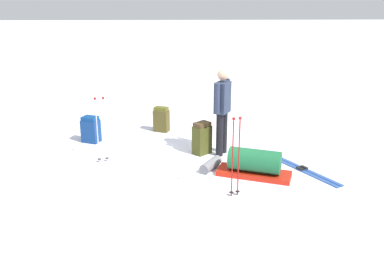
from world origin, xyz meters
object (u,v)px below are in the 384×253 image
(backpack_large_dark, at_px, (202,138))
(backpack_small_spare, at_px, (161,120))
(ski_pair_near, at_px, (302,169))
(skier_standing, at_px, (222,107))
(backpack_bright, at_px, (91,130))
(ski_poles_planted_near, at_px, (101,126))
(ski_poles_planted_far, at_px, (236,153))
(gear_sled, at_px, (254,164))
(sleeping_mat_rolled, at_px, (211,165))

(backpack_large_dark, height_order, backpack_small_spare, backpack_large_dark)
(ski_pair_near, bearing_deg, backpack_small_spare, -41.02)
(skier_standing, bearing_deg, backpack_bright, -16.05)
(skier_standing, height_order, backpack_bright, skier_standing)
(backpack_small_spare, bearing_deg, ski_poles_planted_near, 59.94)
(ski_poles_planted_far, bearing_deg, gear_sled, -120.80)
(ski_poles_planted_near, bearing_deg, skier_standing, -171.54)
(backpack_large_dark, relative_size, gear_sled, 0.48)
(backpack_large_dark, xyz_separation_m, backpack_bright, (2.33, -0.74, -0.04))
(backpack_large_dark, height_order, ski_poles_planted_far, ski_poles_planted_far)
(ski_pair_near, bearing_deg, sleeping_mat_rolled, -2.40)
(ski_pair_near, height_order, sleeping_mat_rolled, sleeping_mat_rolled)
(sleeping_mat_rolled, bearing_deg, ski_poles_planted_near, -11.92)
(ski_pair_near, relative_size, backpack_large_dark, 2.43)
(gear_sled, bearing_deg, backpack_bright, -30.16)
(backpack_bright, distance_m, ski_poles_planted_near, 1.28)
(backpack_small_spare, bearing_deg, ski_poles_planted_far, 111.43)
(backpack_bright, xyz_separation_m, sleeping_mat_rolled, (-2.45, 1.54, -0.18))
(sleeping_mat_rolled, bearing_deg, backpack_small_spare, -66.25)
(gear_sled, bearing_deg, ski_poles_planted_far, 59.20)
(ski_poles_planted_near, height_order, ski_poles_planted_far, ski_poles_planted_far)
(skier_standing, distance_m, sleeping_mat_rolled, 1.18)
(ski_poles_planted_far, bearing_deg, backpack_large_dark, -77.12)
(backpack_large_dark, distance_m, ski_poles_planted_near, 1.97)
(skier_standing, relative_size, ski_pair_near, 1.09)
(sleeping_mat_rolled, bearing_deg, skier_standing, -109.17)
(ski_pair_near, height_order, ski_poles_planted_far, ski_poles_planted_far)
(ski_poles_planted_near, xyz_separation_m, sleeping_mat_rolled, (-2.01, 0.42, -0.61))
(ski_poles_planted_far, height_order, sleeping_mat_rolled, ski_poles_planted_far)
(backpack_bright, height_order, gear_sled, backpack_bright)
(backpack_large_dark, xyz_separation_m, ski_poles_planted_near, (1.89, 0.38, 0.39))
(ski_poles_planted_near, bearing_deg, backpack_small_spare, -120.06)
(sleeping_mat_rolled, bearing_deg, backpack_bright, -32.24)
(backpack_large_dark, xyz_separation_m, ski_poles_planted_far, (-0.42, 1.84, 0.41))
(backpack_large_dark, height_order, sleeping_mat_rolled, backpack_large_dark)
(backpack_large_dark, xyz_separation_m, sleeping_mat_rolled, (-0.12, 0.80, -0.23))
(ski_poles_planted_far, bearing_deg, sleeping_mat_rolled, -73.77)
(ski_pair_near, relative_size, ski_poles_planted_far, 1.20)
(backpack_small_spare, height_order, ski_poles_planted_far, ski_poles_planted_far)
(backpack_bright, bearing_deg, backpack_large_dark, 162.29)
(ski_poles_planted_near, height_order, gear_sled, ski_poles_planted_near)
(backpack_large_dark, relative_size, ski_poles_planted_near, 0.51)
(backpack_small_spare, relative_size, sleeping_mat_rolled, 1.04)
(backpack_small_spare, distance_m, ski_poles_planted_far, 3.52)
(backpack_large_dark, distance_m, backpack_bright, 2.45)
(ski_pair_near, relative_size, backpack_bright, 2.78)
(backpack_bright, distance_m, sleeping_mat_rolled, 2.90)
(ski_pair_near, xyz_separation_m, backpack_small_spare, (2.63, -2.28, 0.27))
(ski_poles_planted_far, bearing_deg, ski_poles_planted_near, -32.29)
(gear_sled, xyz_separation_m, sleeping_mat_rolled, (0.74, -0.31, -0.13))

